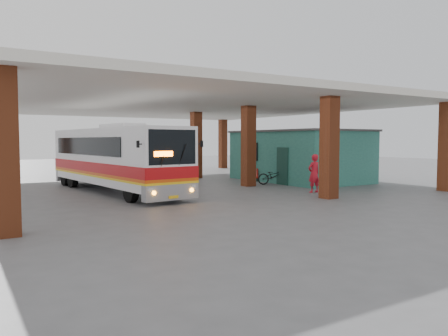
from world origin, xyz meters
TOP-DOWN VIEW (x-y plane):
  - ground at (0.00, 0.00)m, footprint 90.00×90.00m
  - brick_columns at (1.43, 5.00)m, footprint 20.10×21.60m
  - canopy_roof at (0.50, 6.50)m, footprint 21.00×23.00m
  - shop_building at (7.49, 4.00)m, footprint 5.20×8.20m
  - coach_bus at (-4.04, 4.19)m, footprint 3.37×11.32m
  - motorcycle at (4.70, 2.91)m, footprint 1.97×1.33m
  - pedestrian at (3.95, -1.09)m, footprint 0.67×0.44m
  - red_chair at (4.93, 5.00)m, footprint 0.54×0.54m

SIDE VIEW (x-z plane):
  - ground at x=0.00m, z-range 0.00..0.00m
  - red_chair at x=4.93m, z-range -0.03..0.76m
  - motorcycle at x=4.70m, z-range 0.00..0.98m
  - pedestrian at x=3.95m, z-range 0.00..1.83m
  - shop_building at x=7.49m, z-range 0.01..3.12m
  - coach_bus at x=-4.04m, z-range -0.01..3.24m
  - brick_columns at x=1.43m, z-range 0.00..4.35m
  - canopy_roof at x=0.50m, z-range 4.35..4.65m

